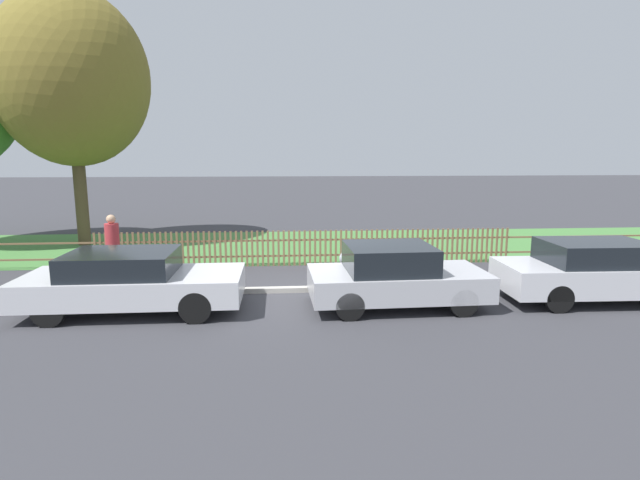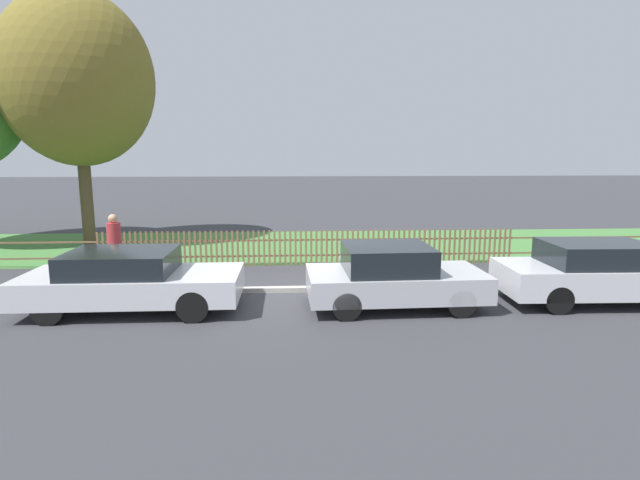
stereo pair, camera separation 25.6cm
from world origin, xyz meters
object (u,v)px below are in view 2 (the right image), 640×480
(parked_car_red_compact, at_px, (393,276))
(tree_behind_motorcycle, at_px, (77,80))
(covered_motorcycle, at_px, (377,257))
(parked_car_white_van, at_px, (603,272))
(parked_car_navy_estate, at_px, (130,280))
(pedestrian_near_fence, at_px, (114,243))

(parked_car_red_compact, xyz_separation_m, tree_behind_motorcycle, (-9.61, 8.19, 5.15))
(covered_motorcycle, bearing_deg, parked_car_white_van, -31.04)
(parked_car_red_compact, relative_size, covered_motorcycle, 1.93)
(parked_car_red_compact, xyz_separation_m, parked_car_white_van, (4.72, 0.04, 0.02))
(tree_behind_motorcycle, bearing_deg, parked_car_navy_estate, -63.73)
(parked_car_white_van, bearing_deg, parked_car_navy_estate, -178.61)
(parked_car_red_compact, xyz_separation_m, pedestrian_near_fence, (-6.80, 2.71, 0.31))
(covered_motorcycle, relative_size, pedestrian_near_fence, 1.14)
(parked_car_white_van, relative_size, covered_motorcycle, 2.33)
(covered_motorcycle, bearing_deg, pedestrian_near_fence, 172.09)
(covered_motorcycle, height_order, tree_behind_motorcycle, tree_behind_motorcycle)
(parked_car_white_van, height_order, tree_behind_motorcycle, tree_behind_motorcycle)
(parked_car_red_compact, relative_size, pedestrian_near_fence, 2.19)
(parked_car_red_compact, distance_m, pedestrian_near_fence, 7.32)
(parked_car_white_van, xyz_separation_m, pedestrian_near_fence, (-11.52, 2.67, 0.29))
(covered_motorcycle, bearing_deg, tree_behind_motorcycle, 144.03)
(parked_car_white_van, bearing_deg, covered_motorcycle, 155.23)
(tree_behind_motorcycle, distance_m, pedestrian_near_fence, 7.83)
(pedestrian_near_fence, bearing_deg, covered_motorcycle, -38.79)
(covered_motorcycle, bearing_deg, parked_car_navy_estate, -162.85)
(parked_car_navy_estate, relative_size, pedestrian_near_fence, 2.57)
(parked_car_red_compact, bearing_deg, parked_car_navy_estate, 177.97)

